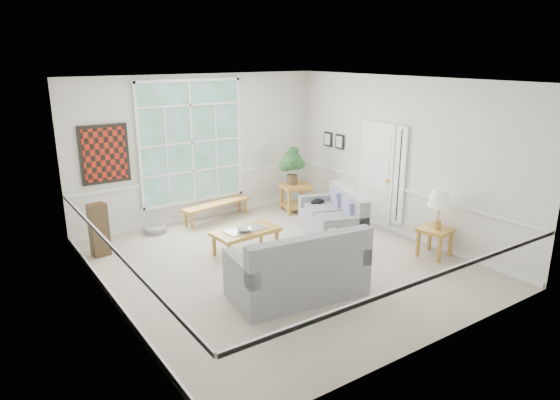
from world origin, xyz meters
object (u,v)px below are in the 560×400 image
at_px(end_table, 296,198).
at_px(loveseat_right, 332,214).
at_px(loveseat_front, 297,262).
at_px(side_table, 435,242).
at_px(coffee_table, 246,241).

bearing_deg(end_table, loveseat_right, -102.65).
bearing_deg(loveseat_front, end_table, 61.66).
bearing_deg(loveseat_right, side_table, -42.91).
xyz_separation_m(loveseat_right, end_table, (0.38, 1.68, -0.14)).
distance_m(loveseat_right, side_table, 1.96).
bearing_deg(side_table, loveseat_front, 176.36).
xyz_separation_m(coffee_table, end_table, (2.15, 1.47, 0.09)).
xyz_separation_m(loveseat_front, end_table, (2.34, 3.25, -0.21)).
relative_size(loveseat_right, coffee_table, 1.44).
bearing_deg(side_table, coffee_table, 143.17).
bearing_deg(coffee_table, side_table, -41.11).
relative_size(loveseat_right, end_table, 2.70).
distance_m(loveseat_right, end_table, 1.73).
relative_size(coffee_table, end_table, 1.88).
height_order(loveseat_right, coffee_table, loveseat_right).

